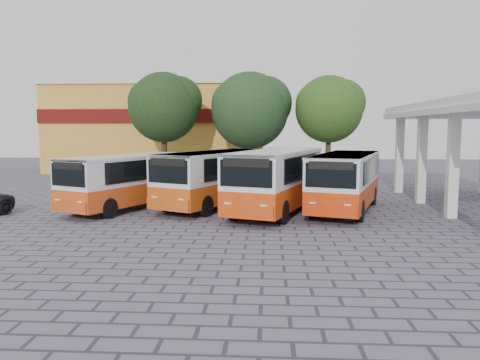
# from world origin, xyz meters

# --- Properties ---
(ground) EXTENTS (90.00, 90.00, 0.00)m
(ground) POSITION_xyz_m (0.00, 0.00, 0.00)
(ground) COLOR slate
(ground) RESTS_ON ground
(shophouse_block) EXTENTS (20.40, 10.40, 8.30)m
(shophouse_block) POSITION_xyz_m (-11.00, 25.99, 4.16)
(shophouse_block) COLOR gold
(shophouse_block) RESTS_ON ground
(bus_far_left) EXTENTS (5.27, 8.10, 2.72)m
(bus_far_left) POSITION_xyz_m (-7.56, 3.33, 1.57)
(bus_far_left) COLOR #C54310
(bus_far_left) RESTS_ON ground
(bus_centre_left) EXTENTS (5.56, 8.57, 2.88)m
(bus_centre_left) POSITION_xyz_m (-3.24, 4.20, 1.66)
(bus_centre_left) COLOR #BB480D
(bus_centre_left) RESTS_ON ground
(bus_centre_right) EXTENTS (5.03, 8.89, 3.01)m
(bus_centre_right) POSITION_xyz_m (-0.06, 2.76, 1.74)
(bus_centre_right) COLOR #C53907
(bus_centre_right) RESTS_ON ground
(bus_far_right) EXTENTS (4.74, 8.37, 2.83)m
(bus_far_right) POSITION_xyz_m (3.32, 3.26, 1.64)
(bus_far_right) COLOR #C42C03
(bus_far_right) RESTS_ON ground
(tree_left) EXTENTS (5.68, 5.41, 8.42)m
(tree_left) POSITION_xyz_m (-8.53, 16.38, 5.89)
(tree_left) COLOR #432C1B
(tree_left) RESTS_ON ground
(tree_middle) EXTENTS (6.19, 5.89, 8.40)m
(tree_middle) POSITION_xyz_m (-1.85, 16.40, 5.65)
(tree_middle) COLOR black
(tree_middle) RESTS_ON ground
(tree_right) EXTENTS (5.27, 5.02, 8.03)m
(tree_right) POSITION_xyz_m (4.09, 15.92, 5.68)
(tree_right) COLOR #483422
(tree_right) RESTS_ON ground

